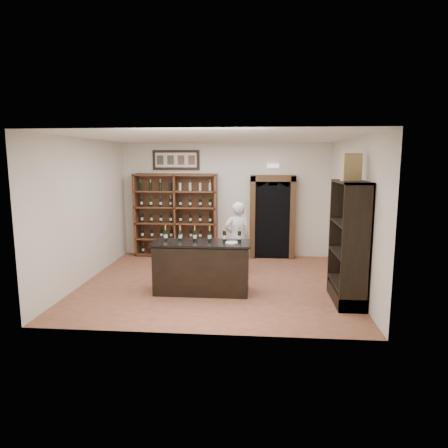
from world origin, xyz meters
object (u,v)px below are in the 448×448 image
(wine_crate, at_px, (351,167))
(shopkeeper, at_px, (237,237))
(wine_shelf, at_px, (176,215))
(side_cabinet, at_px, (349,261))
(counter_bottle_0, at_px, (166,235))
(tasting_counter, at_px, (202,267))

(wine_crate, bearing_deg, shopkeeper, 125.05)
(wine_shelf, distance_m, side_cabinet, 5.02)
(counter_bottle_0, relative_size, side_cabinet, 0.14)
(side_cabinet, distance_m, shopkeeper, 2.75)
(wine_crate, bearing_deg, counter_bottle_0, 159.06)
(shopkeeper, relative_size, wine_crate, 3.42)
(side_cabinet, bearing_deg, wine_shelf, 139.79)
(tasting_counter, bearing_deg, counter_bottle_0, 173.87)
(wine_crate, bearing_deg, tasting_counter, 158.82)
(tasting_counter, bearing_deg, wine_crate, -7.26)
(counter_bottle_0, distance_m, shopkeeper, 1.93)
(side_cabinet, relative_size, wine_crate, 4.64)
(wine_shelf, bearing_deg, wine_crate, -40.99)
(wine_shelf, xyz_separation_m, wine_crate, (3.77, -3.27, 1.34))
(counter_bottle_0, xyz_separation_m, wine_crate, (3.39, -0.42, 1.33))
(tasting_counter, bearing_deg, wine_shelf, 110.56)
(wine_shelf, distance_m, tasting_counter, 3.19)
(wine_shelf, relative_size, wine_crate, 4.64)
(tasting_counter, height_order, shopkeeper, shopkeeper)
(shopkeeper, bearing_deg, tasting_counter, 49.52)
(side_cabinet, xyz_separation_m, wine_crate, (-0.06, -0.04, 1.68))
(tasting_counter, height_order, wine_crate, wine_crate)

